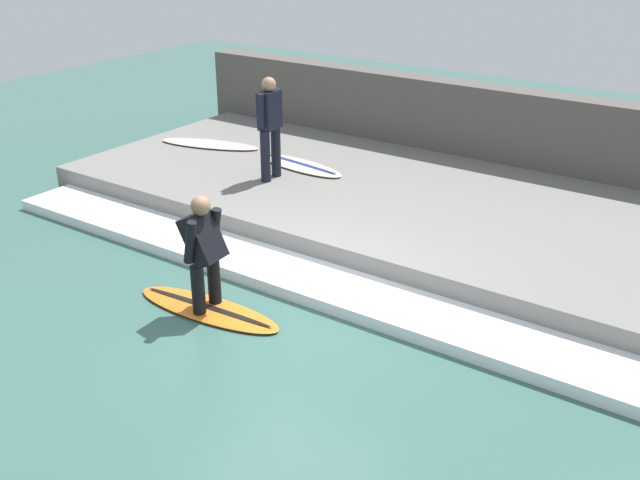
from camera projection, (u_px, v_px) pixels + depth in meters
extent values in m
plane|color=#386056|center=(287.00, 313.00, 8.89)|extent=(28.00, 28.00, 0.00)
cube|color=slate|center=(420.00, 210.00, 11.34)|extent=(4.40, 11.48, 0.40)
cube|color=#544F49|center=(488.00, 133.00, 12.93)|extent=(0.50, 12.06, 1.63)
cube|color=white|center=(321.00, 285.00, 9.40)|extent=(0.92, 10.91, 0.15)
ellipsoid|color=orange|center=(208.00, 309.00, 8.93)|extent=(0.69, 2.05, 0.06)
ellipsoid|color=black|center=(208.00, 307.00, 8.91)|extent=(0.22, 1.86, 0.01)
cylinder|color=black|center=(214.00, 279.00, 8.91)|extent=(0.16, 0.16, 0.60)
cylinder|color=black|center=(198.00, 289.00, 8.67)|extent=(0.16, 0.16, 0.60)
cube|color=black|center=(203.00, 238.00, 8.54)|extent=(0.41, 0.48, 0.63)
sphere|color=#846047|center=(201.00, 206.00, 8.38)|extent=(0.23, 0.23, 0.23)
cylinder|color=black|center=(215.00, 229.00, 8.70)|extent=(0.11, 0.21, 0.53)
cylinder|color=black|center=(190.00, 242.00, 8.36)|extent=(0.11, 0.21, 0.53)
cylinder|color=black|center=(276.00, 151.00, 12.00)|extent=(0.16, 0.16, 0.83)
cylinder|color=black|center=(265.00, 156.00, 11.77)|extent=(0.16, 0.16, 0.83)
cube|color=black|center=(269.00, 110.00, 11.59)|extent=(0.40, 0.26, 0.60)
sphere|color=#A87A5B|center=(269.00, 84.00, 11.43)|extent=(0.23, 0.23, 0.23)
cylinder|color=black|center=(277.00, 105.00, 11.75)|extent=(0.11, 0.12, 0.52)
cylinder|color=black|center=(261.00, 111.00, 11.40)|extent=(0.11, 0.12, 0.52)
ellipsoid|color=beige|center=(300.00, 165.00, 12.57)|extent=(0.76, 1.83, 0.06)
ellipsoid|color=navy|center=(300.00, 163.00, 12.55)|extent=(0.30, 1.64, 0.01)
ellipsoid|color=beige|center=(210.00, 144.00, 13.67)|extent=(1.04, 1.98, 0.06)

